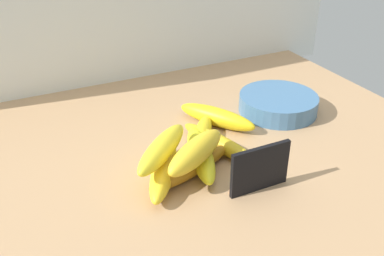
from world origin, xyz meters
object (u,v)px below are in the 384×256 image
Objects in this scene: banana_3 at (191,167)px; banana_2 at (164,169)px; banana_1 at (202,136)px; banana_5 at (201,154)px; banana_7 at (162,149)px; banana_0 at (220,144)px; banana_4 at (217,117)px; chalkboard_sign at (260,170)px; fruit_bowl at (278,103)px; banana_6 at (196,152)px.

banana_2 is at bearing 166.11° from banana_3.
banana_5 is (-3.47, -6.35, 0.38)cm from banana_1.
banana_7 is (0.06, 0.61, 3.96)cm from banana_2.
banana_3 is 1.02× the size of banana_5.
banana_0 is 14.28cm from banana_7.
banana_4 is at bearing 39.68° from banana_1.
chalkboard_sign reaches higher than banana_1.
banana_5 is at bearing -158.95° from banana_0.
fruit_bowl is at bearing 25.62° from banana_3.
banana_1 is 0.97× the size of banana_7.
banana_3 is (-8.73, 8.51, -2.05)cm from chalkboard_sign.
banana_7 is at bearing -147.36° from banana_1.
banana_5 is at bearing 11.19° from banana_2.
fruit_bowl is 32.34cm from banana_6.
banana_3 is 1.06× the size of banana_4.
banana_2 is at bearing -168.81° from banana_5.
banana_1 is at bearing 32.64° from banana_7.
banana_7 is at bearing -167.17° from banana_0.
fruit_bowl is 35.56cm from banana_2.
banana_3 is at bearing -154.38° from fruit_bowl.
chalkboard_sign is at bearing -44.27° from banana_3.
banana_2 is at bearing -164.77° from banana_0.
fruit_bowl is 0.92× the size of banana_3.
banana_1 is 14.24cm from banana_7.
fruit_bowl is 0.94× the size of banana_2.
banana_7 reaches higher than banana_2.
banana_6 is at bearing -121.80° from banana_1.
banana_5 is at bearing -118.68° from banana_1.
banana_4 is 1.08× the size of banana_7.
banana_4 is 15.02cm from banana_5.
banana_3 is 6.43cm from banana_7.
banana_6 reaches higher than fruit_bowl.
banana_2 is 22.01cm from banana_4.
banana_0 is 1.13× the size of banana_4.
banana_0 is 1.09× the size of banana_2.
banana_7 is (-11.44, -7.33, 4.25)cm from banana_1.
banana_5 is (-5.35, 11.25, -1.78)cm from chalkboard_sign.
chalkboard_sign reaches higher than banana_7.
fruit_bowl is at bearing 28.22° from banana_6.
banana_4 is (17.70, 13.08, 0.02)cm from banana_2.
banana_6 is 0.94× the size of banana_7.
banana_6 is at bearing -27.85° from banana_2.
banana_7 is at bearing -172.98° from banana_5.
banana_1 is at bearing 113.12° from banana_0.
banana_5 reaches higher than banana_2.
banana_5 is at bearing -156.48° from fruit_bowl.
fruit_bowl reaches higher than banana_0.
banana_2 is 0.98× the size of banana_3.
banana_1 is 0.86× the size of banana_5.
banana_7 is (-4.90, 3.23, 0.15)cm from banana_6.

